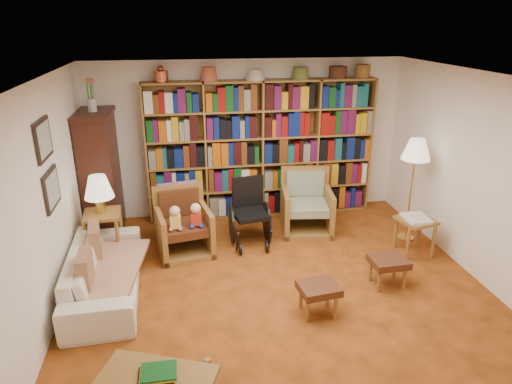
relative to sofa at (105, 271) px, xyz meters
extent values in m
plane|color=#AD4E1A|center=(2.05, -0.30, -0.28)|extent=(5.00, 5.00, 0.00)
plane|color=silver|center=(2.05, -0.30, 2.22)|extent=(5.00, 5.00, 0.00)
plane|color=white|center=(2.05, 2.20, 0.97)|extent=(5.00, 0.00, 5.00)
plane|color=white|center=(2.05, -2.80, 0.97)|extent=(5.00, 0.00, 5.00)
plane|color=white|center=(-0.45, -0.30, 0.97)|extent=(0.00, 5.00, 5.00)
plane|color=white|center=(4.55, -0.30, 0.97)|extent=(0.00, 5.00, 5.00)
cube|color=olive|center=(2.25, 2.04, 0.82)|extent=(3.60, 0.30, 2.20)
cube|color=#3E1711|center=(-0.21, 1.70, 0.62)|extent=(0.45, 0.90, 1.80)
cube|color=#3E1711|center=(-0.21, 1.70, 1.55)|extent=(0.50, 0.95, 0.06)
cylinder|color=beige|center=(-0.21, 1.70, 1.67)|extent=(0.12, 0.12, 0.18)
cube|color=black|center=(-0.43, 0.00, 1.62)|extent=(0.03, 0.52, 0.42)
cube|color=gray|center=(-0.42, 0.00, 1.62)|extent=(0.01, 0.44, 0.34)
cube|color=black|center=(-0.43, 0.00, 1.07)|extent=(0.03, 0.52, 0.42)
cube|color=gray|center=(-0.42, 0.00, 1.07)|extent=(0.01, 0.44, 0.34)
imported|color=silver|center=(0.00, 0.00, 0.00)|extent=(1.97, 0.82, 0.57)
cube|color=beige|center=(0.05, 0.00, 0.02)|extent=(0.91, 1.46, 0.04)
cube|color=maroon|center=(-0.13, 0.35, 0.17)|extent=(0.19, 0.42, 0.40)
cube|color=maroon|center=(-0.13, -0.35, 0.17)|extent=(0.14, 0.41, 0.40)
cube|color=olive|center=(-0.10, 0.83, 0.38)|extent=(0.49, 0.49, 0.04)
cylinder|color=olive|center=(-0.29, 0.63, 0.04)|extent=(0.05, 0.05, 0.65)
cylinder|color=olive|center=(0.09, 0.63, 0.04)|extent=(0.05, 0.05, 0.65)
cylinder|color=olive|center=(-0.29, 1.02, 0.04)|extent=(0.05, 0.05, 0.65)
cylinder|color=olive|center=(0.09, 1.02, 0.04)|extent=(0.05, 0.05, 0.65)
cylinder|color=gold|center=(-0.10, 0.83, 0.51)|extent=(0.13, 0.13, 0.21)
cone|color=white|center=(-0.10, 0.83, 0.77)|extent=(0.38, 0.38, 0.29)
cube|color=olive|center=(0.95, 0.86, -0.24)|extent=(0.84, 0.86, 0.08)
cube|color=olive|center=(0.63, 0.86, 0.03)|extent=(0.20, 0.75, 0.64)
cube|color=olive|center=(1.27, 0.86, 0.03)|extent=(0.20, 0.75, 0.64)
cube|color=olive|center=(0.95, 1.19, 0.16)|extent=(0.72, 0.20, 0.89)
cube|color=#522916|center=(0.95, 0.83, 0.11)|extent=(0.66, 0.71, 0.12)
cube|color=#522916|center=(0.95, 1.12, 0.37)|extent=(0.57, 0.20, 0.38)
cube|color=#C5345E|center=(0.95, 1.22, 0.43)|extent=(0.56, 0.16, 0.40)
cube|color=olive|center=(2.81, 1.25, -0.24)|extent=(0.84, 0.87, 0.08)
cube|color=olive|center=(2.47, 1.25, 0.05)|extent=(0.18, 0.78, 0.66)
cube|color=olive|center=(3.14, 1.25, 0.05)|extent=(0.18, 0.78, 0.66)
cube|color=olive|center=(2.81, 1.60, 0.18)|extent=(0.75, 0.18, 0.93)
cube|color=gray|center=(2.81, 1.22, 0.13)|extent=(0.66, 0.72, 0.12)
cube|color=gray|center=(2.81, 1.52, 0.40)|extent=(0.59, 0.18, 0.39)
cube|color=black|center=(1.89, 0.95, 0.18)|extent=(0.54, 0.54, 0.06)
cube|color=black|center=(1.89, 1.18, 0.44)|extent=(0.47, 0.13, 0.47)
cylinder|color=black|center=(1.63, 1.06, 0.01)|extent=(0.03, 0.58, 0.58)
cylinder|color=black|center=(2.15, 1.06, 0.01)|extent=(0.03, 0.58, 0.58)
cylinder|color=black|center=(1.71, 0.66, -0.20)|extent=(0.03, 0.17, 0.17)
cylinder|color=black|center=(2.08, 0.66, -0.20)|extent=(0.03, 0.17, 0.17)
cylinder|color=gold|center=(4.20, 0.74, -0.27)|extent=(0.26, 0.26, 0.03)
cylinder|color=gold|center=(4.20, 0.74, 0.36)|extent=(0.03, 0.03, 1.28)
cone|color=white|center=(4.20, 0.74, 1.09)|extent=(0.40, 0.40, 0.29)
cube|color=olive|center=(4.08, 0.30, 0.21)|extent=(0.54, 0.54, 0.04)
cylinder|color=olive|center=(3.90, 0.12, -0.05)|extent=(0.05, 0.05, 0.48)
cylinder|color=olive|center=(4.27, 0.12, -0.05)|extent=(0.05, 0.05, 0.48)
cylinder|color=olive|center=(3.90, 0.49, -0.05)|extent=(0.05, 0.05, 0.48)
cylinder|color=olive|center=(4.27, 0.49, -0.05)|extent=(0.05, 0.05, 0.48)
cube|color=silver|center=(4.08, 0.30, 0.25)|extent=(0.38, 0.44, 0.03)
cube|color=#522916|center=(2.37, -0.82, 0.04)|extent=(0.47, 0.41, 0.09)
cylinder|color=olive|center=(2.21, -0.95, -0.15)|extent=(0.04, 0.04, 0.28)
cylinder|color=olive|center=(2.53, -0.95, -0.15)|extent=(0.04, 0.04, 0.28)
cylinder|color=olive|center=(2.21, -0.70, -0.15)|extent=(0.04, 0.04, 0.28)
cylinder|color=olive|center=(2.53, -0.70, -0.15)|extent=(0.04, 0.04, 0.28)
cube|color=#522916|center=(3.37, -0.41, 0.04)|extent=(0.45, 0.38, 0.09)
cylinder|color=olive|center=(3.21, -0.54, -0.14)|extent=(0.04, 0.04, 0.28)
cylinder|color=olive|center=(3.54, -0.54, -0.14)|extent=(0.04, 0.04, 0.28)
cylinder|color=olive|center=(3.21, -0.28, -0.14)|extent=(0.04, 0.04, 0.28)
cylinder|color=olive|center=(3.54, -0.28, -0.14)|extent=(0.04, 0.04, 0.28)
cube|color=olive|center=(0.67, -1.97, 0.11)|extent=(1.03, 0.77, 0.05)
cylinder|color=olive|center=(1.09, -1.79, -0.10)|extent=(0.06, 0.06, 0.37)
cube|color=brown|center=(0.67, -1.97, 0.16)|extent=(0.34, 0.31, 0.05)
camera|label=1|loc=(0.98, -4.92, 2.80)|focal=32.00mm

